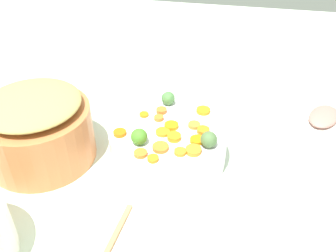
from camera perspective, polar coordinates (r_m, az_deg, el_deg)
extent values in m
cube|color=silver|center=(1.03, -1.20, -3.66)|extent=(2.40, 2.40, 0.02)
cylinder|color=white|center=(0.96, 0.00, -2.89)|extent=(0.30, 0.30, 0.10)
cylinder|color=#C97342|center=(1.01, -19.11, -1.22)|extent=(0.28, 0.28, 0.15)
ellipsoid|color=tan|center=(0.96, -20.21, 3.23)|extent=(0.24, 0.24, 0.04)
cylinder|color=orange|center=(0.92, 5.39, -0.69)|extent=(0.04, 0.04, 0.01)
cylinder|color=orange|center=(0.93, 0.52, 0.04)|extent=(0.05, 0.05, 0.01)
cylinder|color=orange|center=(0.99, 5.41, 2.37)|extent=(0.05, 0.05, 0.01)
cylinder|color=orange|center=(0.97, -3.68, 1.76)|extent=(0.03, 0.03, 0.01)
cylinder|color=orange|center=(0.89, 0.95, -1.69)|extent=(0.04, 0.04, 0.01)
cylinder|color=orange|center=(0.93, 4.02, 0.14)|extent=(0.04, 0.04, 0.01)
cylinder|color=orange|center=(0.85, 1.87, -3.98)|extent=(0.04, 0.04, 0.01)
cylinder|color=orange|center=(0.91, -7.37, -1.05)|extent=(0.04, 0.04, 0.01)
cylinder|color=orange|center=(0.89, 4.45, -2.15)|extent=(0.05, 0.05, 0.01)
cylinder|color=orange|center=(0.95, -1.41, 1.23)|extent=(0.03, 0.03, 0.01)
cylinder|color=orange|center=(0.83, -2.30, -5.00)|extent=(0.04, 0.04, 0.01)
cylinder|color=orange|center=(0.85, 3.91, -3.73)|extent=(0.05, 0.05, 0.01)
cylinder|color=orange|center=(0.98, -1.28, 2.39)|extent=(0.03, 0.03, 0.01)
cylinder|color=orange|center=(0.86, -1.14, -3.29)|extent=(0.05, 0.05, 0.01)
cylinder|color=orange|center=(0.91, -0.80, -0.93)|extent=(0.04, 0.04, 0.01)
cylinder|color=orange|center=(0.85, -4.21, -4.21)|extent=(0.04, 0.04, 0.01)
sphere|color=#4D6D3E|center=(0.87, 6.25, -2.06)|extent=(0.04, 0.04, 0.04)
sphere|color=#488527|center=(0.87, -4.42, -1.64)|extent=(0.04, 0.04, 0.04)
sphere|color=#4B7F42|center=(1.01, 0.02, 4.25)|extent=(0.04, 0.04, 0.04)
cube|color=#B37B53|center=(0.82, -8.63, -17.29)|extent=(0.03, 0.21, 0.01)
cylinder|color=white|center=(1.21, 21.32, 1.06)|extent=(0.26, 0.26, 0.01)
ellipsoid|color=tan|center=(1.19, 22.69, 1.38)|extent=(0.12, 0.15, 0.03)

